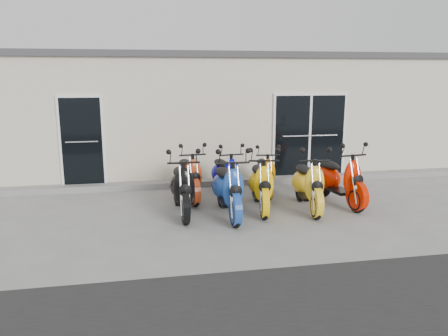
{
  "coord_description": "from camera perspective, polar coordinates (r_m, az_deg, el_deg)",
  "views": [
    {
      "loc": [
        -1.74,
        -8.72,
        2.8
      ],
      "look_at": [
        0.0,
        0.6,
        0.75
      ],
      "focal_mm": 35.0,
      "sensor_mm": 36.0,
      "label": 1
    }
  ],
  "objects": [
    {
      "name": "ground",
      "position": [
        9.32,
        0.68,
        -5.28
      ],
      "size": [
        80.0,
        80.0,
        0.0
      ],
      "primitive_type": "plane",
      "color": "gray",
      "rests_on": "ground"
    },
    {
      "name": "scooter_front_black",
      "position": [
        8.77,
        -5.5,
        -1.58
      ],
      "size": [
        0.72,
        1.95,
        1.43
      ],
      "primitive_type": null,
      "rotation": [
        0.0,
        0.0,
        -0.01
      ],
      "color": "black",
      "rests_on": "ground"
    },
    {
      "name": "scooter_front_orange_b",
      "position": [
        9.22,
        10.96,
        -1.17
      ],
      "size": [
        0.89,
        1.97,
        1.41
      ],
      "primitive_type": null,
      "rotation": [
        0.0,
        0.0,
        -0.11
      ],
      "color": "yellow",
      "rests_on": "ground"
    },
    {
      "name": "front_step",
      "position": [
        11.21,
        -1.33,
        -1.87
      ],
      "size": [
        14.0,
        0.4,
        0.15
      ],
      "primitive_type": "cube",
      "color": "gray",
      "rests_on": "ground"
    },
    {
      "name": "scooter_front_red",
      "position": [
        9.77,
        14.85,
        -0.51
      ],
      "size": [
        0.99,
        2.03,
        1.44
      ],
      "primitive_type": null,
      "rotation": [
        0.0,
        0.0,
        0.15
      ],
      "color": "red",
      "rests_on": "ground"
    },
    {
      "name": "scooter_back_yellow",
      "position": [
        10.29,
        5.36,
        -0.04
      ],
      "size": [
        0.82,
        1.76,
        1.25
      ],
      "primitive_type": null,
      "rotation": [
        0.0,
        0.0,
        -0.12
      ],
      "color": "orange",
      "rests_on": "ground"
    },
    {
      "name": "door_right",
      "position": [
        11.82,
        11.09,
        4.49
      ],
      "size": [
        2.02,
        0.08,
        2.22
      ],
      "primitive_type": "cube",
      "color": "black",
      "rests_on": "front_step"
    },
    {
      "name": "scooter_front_orange_a",
      "position": [
        9.07,
        4.85,
        -1.21
      ],
      "size": [
        0.97,
        1.99,
        1.41
      ],
      "primitive_type": null,
      "rotation": [
        0.0,
        0.0,
        -0.15
      ],
      "color": "#FEBB09",
      "rests_on": "ground"
    },
    {
      "name": "roof_cap",
      "position": [
        14.03,
        -3.56,
        14.13
      ],
      "size": [
        14.2,
        6.2,
        0.16
      ],
      "primitive_type": "cube",
      "color": "#3F3F42",
      "rests_on": "building"
    },
    {
      "name": "scooter_back_red",
      "position": [
        9.88,
        -4.59,
        -0.24
      ],
      "size": [
        0.85,
        1.89,
        1.36
      ],
      "primitive_type": null,
      "rotation": [
        0.0,
        0.0,
        0.1
      ],
      "color": "#C03F17",
      "rests_on": "ground"
    },
    {
      "name": "building",
      "position": [
        14.08,
        -3.47,
        7.28
      ],
      "size": [
        14.0,
        6.0,
        3.2
      ],
      "primitive_type": "cube",
      "color": "beige",
      "rests_on": "ground"
    },
    {
      "name": "scooter_back_blue",
      "position": [
        10.03,
        0.22,
        -0.13
      ],
      "size": [
        0.86,
        1.84,
        1.31
      ],
      "primitive_type": null,
      "rotation": [
        0.0,
        0.0,
        0.12
      ],
      "color": "#04039B",
      "rests_on": "ground"
    },
    {
      "name": "scooter_front_blue",
      "position": [
        8.6,
        0.51,
        -1.69
      ],
      "size": [
        0.74,
        1.99,
        1.46
      ],
      "primitive_type": null,
      "rotation": [
        0.0,
        0.0,
        0.01
      ],
      "color": "#1A4296",
      "rests_on": "ground"
    },
    {
      "name": "door_left",
      "position": [
        11.09,
        -18.07,
        3.62
      ],
      "size": [
        1.07,
        0.08,
        2.22
      ],
      "primitive_type": "cube",
      "color": "black",
      "rests_on": "front_step"
    }
  ]
}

